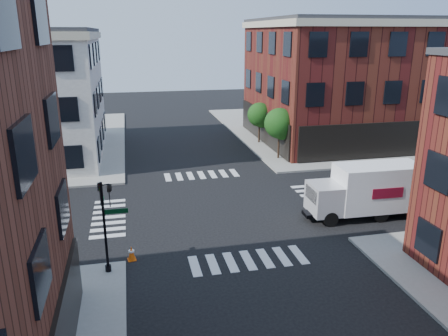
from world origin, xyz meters
TOP-DOWN VIEW (x-y plane):
  - ground at (0.00, 0.00)m, footprint 120.00×120.00m
  - sidewalk_ne at (21.00, 21.00)m, footprint 30.00×30.00m
  - building_ne at (20.50, 16.00)m, footprint 25.00×16.00m
  - tree_near at (7.56, 9.98)m, footprint 2.69×2.69m
  - tree_far at (7.56, 15.98)m, footprint 2.43×2.43m
  - signal_pole at (-6.72, -6.68)m, footprint 1.29×1.24m
  - box_truck at (8.62, -3.24)m, footprint 7.33×2.37m
  - traffic_cone at (-5.70, -5.70)m, footprint 0.47×0.47m

SIDE VIEW (x-z plane):
  - ground at x=0.00m, z-range 0.00..0.00m
  - sidewalk_ne at x=21.00m, z-range 0.00..0.15m
  - traffic_cone at x=-5.70m, z-range -0.01..0.75m
  - box_truck at x=8.62m, z-range 0.07..3.35m
  - signal_pole at x=-6.72m, z-range 0.56..5.16m
  - tree_far at x=7.56m, z-range 0.84..4.91m
  - tree_near at x=7.56m, z-range 0.91..5.41m
  - building_ne at x=20.50m, z-range 0.00..12.00m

